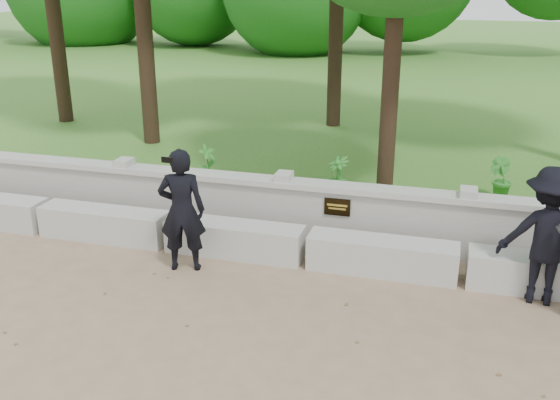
{
  "coord_description": "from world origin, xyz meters",
  "views": [
    {
      "loc": [
        1.72,
        -5.42,
        3.63
      ],
      "look_at": [
        -0.23,
        1.46,
        1.02
      ],
      "focal_mm": 40.0,
      "sensor_mm": 36.0,
      "label": 1
    }
  ],
  "objects": [
    {
      "name": "parapet_wall",
      "position": [
        0.0,
        2.6,
        0.46
      ],
      "size": [
        12.5,
        0.35,
        0.9
      ],
      "color": "#B4B1AA",
      "rests_on": "ground"
    },
    {
      "name": "visitor_mid",
      "position": [
        2.87,
        1.67,
        0.82
      ],
      "size": [
        1.09,
        0.66,
        1.64
      ],
      "color": "black",
      "rests_on": "ground"
    },
    {
      "name": "man_main",
      "position": [
        -1.48,
        1.31,
        0.81
      ],
      "size": [
        0.67,
        0.62,
        1.62
      ],
      "color": "black",
      "rests_on": "ground"
    },
    {
      "name": "shrub_d",
      "position": [
        0.03,
        3.86,
        0.59
      ],
      "size": [
        0.51,
        0.51,
        0.69
      ],
      "primitive_type": "imported",
      "rotation": [
        0.0,
        0.0,
        5.63
      ],
      "color": "#37882E",
      "rests_on": "lawn"
    },
    {
      "name": "shrub_a",
      "position": [
        -2.25,
        4.05,
        0.58
      ],
      "size": [
        0.38,
        0.42,
        0.66
      ],
      "primitive_type": "imported",
      "rotation": [
        0.0,
        0.0,
        1.06
      ],
      "color": "#37882E",
      "rests_on": "lawn"
    },
    {
      "name": "ground",
      "position": [
        0.0,
        0.0,
        0.0
      ],
      "size": [
        80.0,
        80.0,
        0.0
      ],
      "primitive_type": "plane",
      "color": "#967A5B",
      "rests_on": "ground"
    },
    {
      "name": "shrub_b",
      "position": [
        2.51,
        4.5,
        0.59
      ],
      "size": [
        0.48,
        0.48,
        0.68
      ],
      "primitive_type": "imported",
      "rotation": [
        0.0,
        0.0,
        2.41
      ],
      "color": "#37882E",
      "rests_on": "lawn"
    },
    {
      "name": "concrete_bench",
      "position": [
        0.0,
        1.9,
        0.22
      ],
      "size": [
        11.9,
        0.45,
        0.45
      ],
      "color": "beige",
      "rests_on": "ground"
    },
    {
      "name": "lawn",
      "position": [
        0.0,
        14.0,
        0.12
      ],
      "size": [
        40.0,
        22.0,
        0.25
      ],
      "primitive_type": "cube",
      "color": "#3E6D21",
      "rests_on": "ground"
    }
  ]
}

